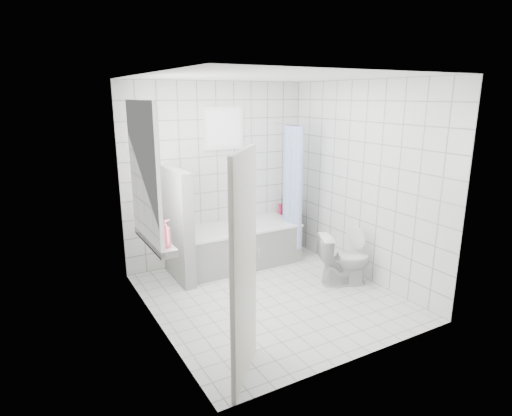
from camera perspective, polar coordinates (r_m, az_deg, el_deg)
ground at (r=5.39m, az=1.95°, el=-11.69°), size 3.00×3.00×0.00m
ceiling at (r=4.83m, az=2.23°, el=17.12°), size 3.00×3.00×0.00m
wall_back at (r=6.25m, az=-5.15°, el=4.58°), size 2.80×0.02×2.60m
wall_front at (r=3.80m, az=14.00°, el=-2.55°), size 2.80×0.02×2.60m
wall_left at (r=4.40m, az=-13.65°, el=-0.15°), size 0.02×3.00×2.60m
wall_right at (r=5.79m, az=13.99°, el=3.38°), size 0.02×3.00×2.60m
window_left at (r=4.63m, az=-14.38°, el=4.34°), size 0.01×0.90×1.40m
window_back at (r=6.17m, az=-4.26°, el=10.55°), size 0.50×0.01×0.50m
window_sill at (r=4.83m, az=-13.31°, el=-4.26°), size 0.18×1.02×0.08m
door at (r=3.60m, az=-1.60°, el=-8.18°), size 0.56×0.63×2.00m
bathtub at (r=6.25m, az=-2.28°, el=-4.98°), size 1.73×0.77×0.58m
partition_wall at (r=5.72m, az=-10.40°, el=-2.27°), size 0.15×0.85×1.50m
tiled_ledge at (r=6.93m, az=3.95°, el=-3.12°), size 0.40×0.24×0.55m
toilet at (r=5.71m, az=11.69°, el=-6.75°), size 0.75×0.61×0.67m
curtain_rod at (r=6.28m, az=4.32°, el=11.08°), size 0.02×0.80×0.02m
shower_curtain at (r=6.29m, az=4.82°, el=2.80°), size 0.14×0.48×1.78m
tub_faucet at (r=6.41m, az=-2.91°, el=0.77°), size 0.18×0.06×0.06m
sill_bottles at (r=4.72m, az=-13.05°, el=-2.70°), size 0.18×0.79×0.29m
ledge_bottles at (r=6.80m, az=4.11°, el=-0.02°), size 0.20×0.19×0.27m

